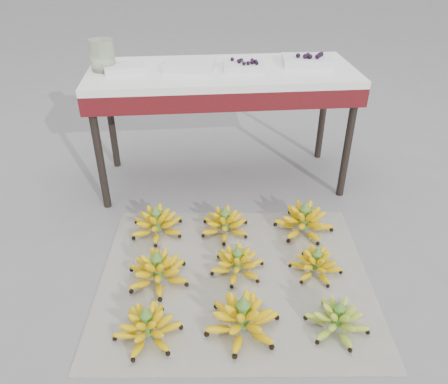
{
  "coord_description": "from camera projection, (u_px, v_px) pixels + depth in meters",
  "views": [
    {
      "loc": [
        -0.28,
        -1.5,
        1.43
      ],
      "look_at": [
        -0.12,
        0.32,
        0.27
      ],
      "focal_mm": 35.0,
      "sensor_mm": 36.0,
      "label": 1
    }
  ],
  "objects": [
    {
      "name": "tray_far_left",
      "position": [
        124.0,
        68.0,
        2.39
      ],
      "size": [
        0.25,
        0.21,
        0.04
      ],
      "color": "silver",
      "rests_on": "vendor_table"
    },
    {
      "name": "bunch_back_center",
      "position": [
        225.0,
        223.0,
        2.31
      ],
      "size": [
        0.27,
        0.27,
        0.16
      ],
      "rotation": [
        0.0,
        0.0,
        0.02
      ],
      "color": "#FFD900",
      "rests_on": "newspaper_mat"
    },
    {
      "name": "ground",
      "position": [
        255.0,
        277.0,
        2.05
      ],
      "size": [
        60.0,
        60.0,
        0.0
      ],
      "primitive_type": "plane",
      "color": "slate",
      "rests_on": "ground"
    },
    {
      "name": "bunch_mid_center",
      "position": [
        237.0,
        263.0,
        2.05
      ],
      "size": [
        0.26,
        0.26,
        0.15
      ],
      "rotation": [
        0.0,
        0.0,
        0.02
      ],
      "color": "#FFD900",
      "rests_on": "newspaper_mat"
    },
    {
      "name": "bunch_back_left",
      "position": [
        157.0,
        223.0,
        2.3
      ],
      "size": [
        0.29,
        0.29,
        0.17
      ],
      "rotation": [
        0.0,
        0.0,
        -0.02
      ],
      "color": "#FFD900",
      "rests_on": "newspaper_mat"
    },
    {
      "name": "bunch_back_right",
      "position": [
        304.0,
        221.0,
        2.31
      ],
      "size": [
        0.38,
        0.38,
        0.19
      ],
      "rotation": [
        0.0,
        0.0,
        -0.28
      ],
      "color": "#FFD900",
      "rests_on": "newspaper_mat"
    },
    {
      "name": "tray_right",
      "position": [
        244.0,
        66.0,
        2.42
      ],
      "size": [
        0.23,
        0.17,
        0.06
      ],
      "color": "silver",
      "rests_on": "vendor_table"
    },
    {
      "name": "bunch_front_center",
      "position": [
        243.0,
        318.0,
        1.75
      ],
      "size": [
        0.37,
        0.37,
        0.19
      ],
      "rotation": [
        0.0,
        0.0,
        -0.25
      ],
      "color": "#FFD900",
      "rests_on": "newspaper_mat"
    },
    {
      "name": "bunch_mid_left",
      "position": [
        158.0,
        271.0,
        1.99
      ],
      "size": [
        0.38,
        0.38,
        0.18
      ],
      "rotation": [
        0.0,
        0.0,
        0.43
      ],
      "color": "#FFD900",
      "rests_on": "newspaper_mat"
    },
    {
      "name": "newspaper_mat",
      "position": [
        235.0,
        277.0,
        2.04
      ],
      "size": [
        1.34,
        1.15,
        0.01
      ],
      "primitive_type": "cube",
      "rotation": [
        0.0,
        0.0,
        -0.09
      ],
      "color": "white",
      "rests_on": "ground"
    },
    {
      "name": "tray_far_right",
      "position": [
        307.0,
        60.0,
        2.49
      ],
      "size": [
        0.29,
        0.22,
        0.07
      ],
      "color": "silver",
      "rests_on": "vendor_table"
    },
    {
      "name": "vendor_table",
      "position": [
        222.0,
        83.0,
        2.48
      ],
      "size": [
        1.49,
        0.6,
        0.72
      ],
      "color": "black",
      "rests_on": "ground"
    },
    {
      "name": "tray_left",
      "position": [
        190.0,
        65.0,
        2.41
      ],
      "size": [
        0.3,
        0.25,
        0.04
      ],
      "color": "silver",
      "rests_on": "vendor_table"
    },
    {
      "name": "bunch_front_right",
      "position": [
        337.0,
        319.0,
        1.76
      ],
      "size": [
        0.34,
        0.34,
        0.16
      ],
      "rotation": [
        0.0,
        0.0,
        -0.43
      ],
      "color": "#87B238",
      "rests_on": "newspaper_mat"
    },
    {
      "name": "bunch_mid_right",
      "position": [
        316.0,
        264.0,
        2.05
      ],
      "size": [
        0.32,
        0.32,
        0.15
      ],
      "rotation": [
        0.0,
        0.0,
        -0.42
      ],
      "color": "#FFD900",
      "rests_on": "newspaper_mat"
    },
    {
      "name": "glass_jar",
      "position": [
        102.0,
        55.0,
        2.37
      ],
      "size": [
        0.16,
        0.16,
        0.17
      ],
      "primitive_type": "cylinder",
      "rotation": [
        0.0,
        0.0,
        0.28
      ],
      "color": "beige",
      "rests_on": "vendor_table"
    },
    {
      "name": "bunch_front_left",
      "position": [
        148.0,
        327.0,
        1.72
      ],
      "size": [
        0.29,
        0.29,
        0.16
      ],
      "rotation": [
        0.0,
        0.0,
        -0.1
      ],
      "color": "#FFD900",
      "rests_on": "newspaper_mat"
    }
  ]
}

